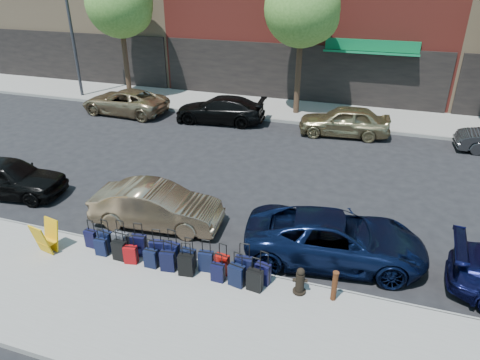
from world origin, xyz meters
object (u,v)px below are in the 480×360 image
(bollard, at_px, (335,285))
(car_far_1, at_px, (220,110))
(suitcase_front_5, at_px, (172,253))
(streetlight, at_px, (72,19))
(car_near_1, at_px, (157,206))
(car_near_2, at_px, (335,238))
(display_rack, at_px, (46,237))
(car_far_2, at_px, (344,121))
(car_near_0, at_px, (8,177))
(tree_left, at_px, (122,5))
(car_far_0, at_px, (125,102))
(tree_center, at_px, (305,11))
(fire_hydrant, at_px, (300,281))

(bollard, distance_m, car_far_1, 14.06)
(suitcase_front_5, bearing_deg, car_far_1, 111.91)
(streetlight, height_order, car_near_1, streetlight)
(car_near_1, height_order, car_near_2, car_near_2)
(display_rack, relative_size, car_far_2, 0.22)
(car_far_1, bearing_deg, streetlight, -105.64)
(car_near_1, xyz_separation_m, car_far_2, (4.75, 10.08, 0.05))
(car_near_0, bearing_deg, suitcase_front_5, -113.06)
(streetlight, bearing_deg, tree_left, 13.39)
(car_near_0, height_order, car_far_0, car_near_0)
(suitcase_front_5, xyz_separation_m, bollard, (4.35, -0.04, 0.09))
(car_near_2, height_order, car_far_1, car_near_2)
(display_rack, bearing_deg, tree_left, 123.63)
(display_rack, bearing_deg, car_far_1, 98.45)
(tree_left, height_order, car_far_0, tree_left)
(streetlight, xyz_separation_m, display_rack, (9.21, -14.23, -4.04))
(tree_left, xyz_separation_m, car_near_2, (13.99, -12.54, -4.72))
(car_near_1, height_order, car_far_1, car_far_1)
(car_far_0, bearing_deg, car_near_0, 9.61)
(tree_center, bearing_deg, suitcase_front_5, -92.51)
(car_near_1, bearing_deg, tree_left, 28.74)
(suitcase_front_5, height_order, display_rack, suitcase_front_5)
(car_far_0, distance_m, car_far_2, 11.96)
(streetlight, bearing_deg, bollard, -38.55)
(streetlight, bearing_deg, fire_hydrant, -39.96)
(display_rack, distance_m, car_far_2, 14.30)
(tree_left, relative_size, car_far_0, 1.50)
(car_near_2, bearing_deg, car_near_1, 81.62)
(tree_left, bearing_deg, fire_hydrant, -47.05)
(suitcase_front_5, xyz_separation_m, car_near_0, (-7.46, 2.01, 0.21))
(tree_left, relative_size, streetlight, 0.91)
(tree_left, xyz_separation_m, car_near_0, (2.42, -12.33, -4.72))
(car_far_2, bearing_deg, car_near_2, -1.12)
(tree_center, bearing_deg, bollard, -75.49)
(tree_center, relative_size, car_far_2, 1.69)
(streetlight, distance_m, display_rack, 17.43)
(bollard, distance_m, car_near_1, 6.08)
(tree_center, xyz_separation_m, car_far_0, (-9.27, -2.73, -4.74))
(display_rack, height_order, car_near_1, car_near_1)
(tree_left, relative_size, car_near_0, 1.78)
(car_far_0, bearing_deg, display_rack, 25.04)
(bollard, relative_size, car_far_2, 0.19)
(bollard, height_order, car_near_2, car_near_2)
(car_near_1, relative_size, car_far_2, 0.96)
(display_rack, bearing_deg, streetlight, 133.76)
(bollard, bearing_deg, car_far_2, 94.93)
(car_far_2, bearing_deg, car_far_0, -94.14)
(suitcase_front_5, distance_m, fire_hydrant, 3.52)
(tree_center, xyz_separation_m, fire_hydrant, (2.89, -14.38, -4.92))
(fire_hydrant, distance_m, car_near_2, 1.95)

